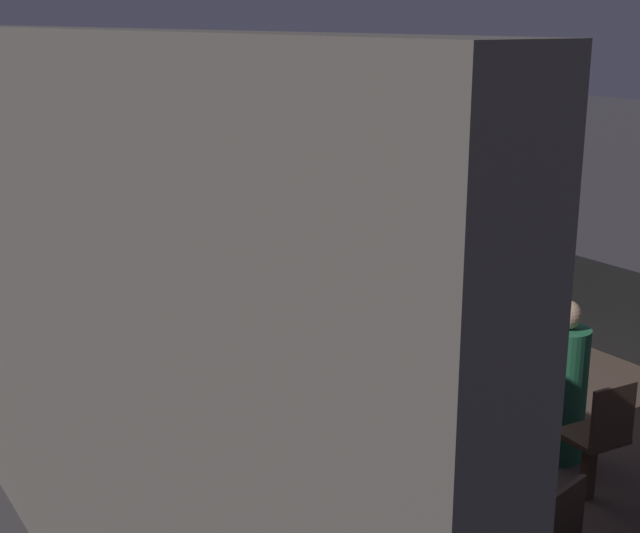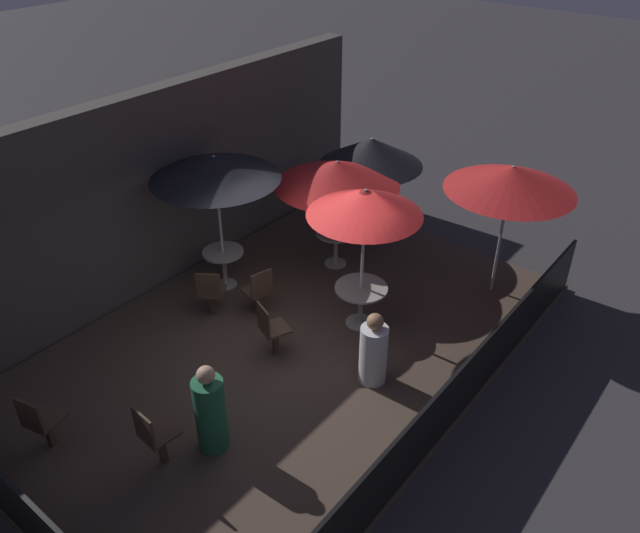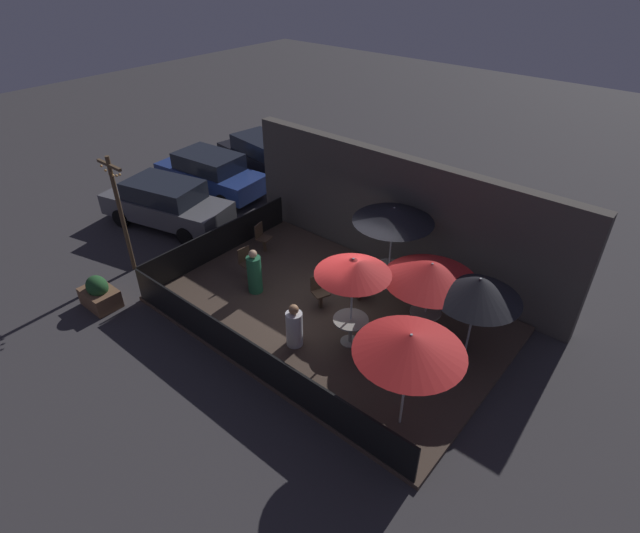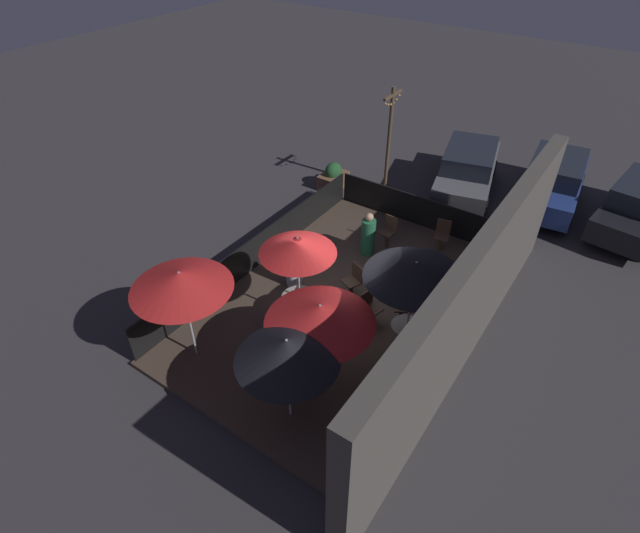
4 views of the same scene
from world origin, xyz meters
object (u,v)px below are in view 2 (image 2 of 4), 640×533
dining_table_2 (224,259)px  patron_0 (211,412)px  patio_chair_2 (271,328)px  patio_chair_4 (259,290)px  patio_umbrella_4 (371,152)px  patio_chair_0 (211,292)px  patio_umbrella_3 (511,179)px  patio_chair_3 (40,421)px  patio_umbrella_0 (337,173)px  dining_table_0 (336,239)px  dining_table_1 (361,295)px  patio_umbrella_1 (365,203)px  patio_umbrella_2 (215,167)px  patron_1 (373,352)px  patio_chair_1 (154,434)px

dining_table_2 → patron_0: bearing=-136.5°
patio_chair_2 → patio_chair_4: size_ratio=1.02×
patio_umbrella_4 → patron_0: patio_umbrella_4 is taller
patio_chair_0 → patio_umbrella_3: bearing=-75.5°
patio_chair_0 → patio_chair_3: (-3.28, -0.40, -0.00)m
patio_chair_2 → patio_chair_3: size_ratio=1.01×
patio_umbrella_0 → dining_table_0: bearing=7.1°
dining_table_1 → patio_chair_4: 1.68m
patio_umbrella_3 → patio_chair_4: 4.44m
patio_umbrella_4 → patio_chair_4: bearing=-179.4°
patio_umbrella_1 → patio_chair_3: bearing=160.8°
dining_table_2 → patron_0: patron_0 is taller
patio_umbrella_0 → patio_chair_0: patio_umbrella_0 is taller
dining_table_2 → patio_umbrella_0: bearing=-31.9°
patio_chair_4 → patio_chair_2: bearing=157.6°
patio_umbrella_2 → dining_table_0: (1.79, -1.11, -1.73)m
patio_chair_3 → dining_table_0: bearing=-14.6°
patio_chair_4 → patron_1: bearing=-169.1°
patio_umbrella_1 → dining_table_0: 2.49m
patio_umbrella_1 → patio_umbrella_2: patio_umbrella_2 is taller
dining_table_1 → patio_chair_1: size_ratio=0.89×
dining_table_1 → patio_chair_3: bearing=160.8°
patio_chair_0 → patron_0: bearing=-166.3°
patio_umbrella_2 → patio_chair_2: bearing=-114.6°
patio_chair_2 → patio_chair_4: bearing=75.8°
dining_table_1 → patio_chair_0: bearing=124.4°
patio_chair_2 → patron_0: patron_0 is taller
patio_umbrella_1 → dining_table_0: (1.19, 1.42, -1.67)m
patio_umbrella_2 → patron_1: (-0.39, -3.45, -1.76)m
patio_umbrella_4 → patron_0: 5.94m
patio_chair_0 → patio_umbrella_0: bearing=-46.4°
dining_table_2 → patio_chair_4: (-0.27, -1.09, -0.06)m
patio_chair_0 → patio_chair_2: (-0.10, -1.42, 0.00)m
patio_umbrella_0 → patio_umbrella_1: (-1.19, -1.42, 0.36)m
patio_umbrella_4 → dining_table_2: bearing=160.1°
patio_chair_0 → patron_1: size_ratio=0.78×
patio_chair_2 → patio_chair_3: 3.33m
patio_umbrella_1 → dining_table_1: 1.65m
patio_umbrella_2 → patron_1: patio_umbrella_2 is taller
patron_1 → patio_chair_0: bearing=87.4°
patio_umbrella_3 → patron_0: bearing=167.2°
patio_umbrella_2 → patio_chair_3: size_ratio=2.69×
patio_umbrella_2 → patio_chair_4: 2.11m
patio_chair_1 → patron_1: bearing=-18.1°
dining_table_1 → patron_1: patron_1 is taller
patio_umbrella_2 → patio_umbrella_3: size_ratio=1.05×
dining_table_2 → patio_umbrella_4: bearing=-19.9°
patio_umbrella_4 → patron_0: (-5.60, -1.49, -1.29)m
dining_table_0 → patron_0: 4.70m
patio_umbrella_1 → patio_umbrella_4: 2.77m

